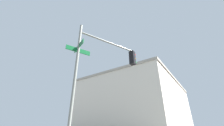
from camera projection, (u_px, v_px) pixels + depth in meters
name	position (u px, v px, depth m)	size (l,w,h in m)	color
traffic_signal_near	(106.00, 64.00, 6.87)	(1.80, 3.65, 5.81)	slate
building_stucco	(140.00, 111.00, 30.91)	(17.02, 22.90, 11.24)	beige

